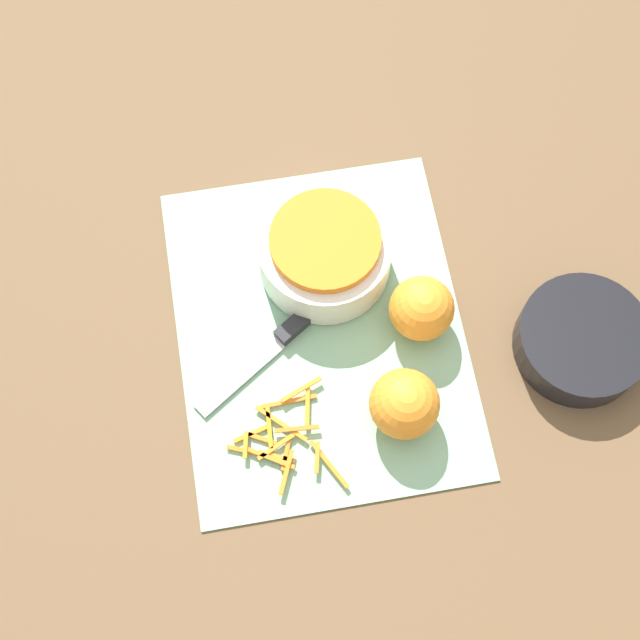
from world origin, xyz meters
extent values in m
plane|color=brown|center=(0.00, 0.00, 0.00)|extent=(4.00, 4.00, 0.00)
cube|color=#84B793|center=(0.00, 0.00, 0.00)|extent=(0.44, 0.35, 0.01)
cylinder|color=silver|center=(-0.08, 0.02, 0.04)|extent=(0.17, 0.17, 0.06)
cylinder|color=orange|center=(-0.08, 0.02, 0.07)|extent=(0.14, 0.14, 0.02)
cylinder|color=black|center=(0.07, 0.31, 0.02)|extent=(0.16, 0.16, 0.05)
cube|color=#232328|center=(-0.02, -0.01, 0.01)|extent=(0.07, 0.09, 0.02)
cube|color=silver|center=(0.04, -0.11, 0.01)|extent=(0.09, 0.12, 0.00)
sphere|color=orange|center=(0.12, 0.08, 0.05)|extent=(0.08, 0.08, 0.08)
sphere|color=orange|center=(0.01, 0.12, 0.05)|extent=(0.08, 0.08, 0.08)
cube|color=orange|center=(0.12, -0.10, 0.01)|extent=(0.02, 0.04, 0.00)
cube|color=orange|center=(0.12, -0.09, 0.01)|extent=(0.02, 0.04, 0.00)
cube|color=orange|center=(0.12, -0.08, 0.01)|extent=(0.05, 0.01, 0.00)
cube|color=orange|center=(0.15, -0.09, 0.01)|extent=(0.04, 0.06, 0.00)
cube|color=orange|center=(0.15, -0.07, 0.01)|extent=(0.04, 0.02, 0.00)
cube|color=orange|center=(0.17, -0.07, 0.01)|extent=(0.05, 0.03, 0.00)
cube|color=orange|center=(0.14, -0.08, 0.01)|extent=(0.03, 0.05, 0.00)
cube|color=orange|center=(0.12, -0.05, 0.01)|extent=(0.01, 0.05, 0.00)
cube|color=orange|center=(0.09, -0.05, 0.01)|extent=(0.01, 0.07, 0.00)
cube|color=orange|center=(0.08, -0.04, 0.01)|extent=(0.03, 0.05, 0.00)
cube|color=orange|center=(0.10, -0.03, 0.01)|extent=(0.06, 0.02, 0.00)
cube|color=orange|center=(0.14, -0.11, 0.01)|extent=(0.02, 0.04, 0.00)
cube|color=orange|center=(0.15, -0.08, 0.01)|extent=(0.02, 0.04, 0.00)
cube|color=orange|center=(0.17, -0.02, 0.01)|extent=(0.06, 0.04, 0.00)
cube|color=orange|center=(0.11, -0.07, 0.01)|extent=(0.05, 0.06, 0.00)
cube|color=orange|center=(0.16, -0.03, 0.01)|extent=(0.04, 0.01, 0.00)
cube|color=orange|center=(0.13, -0.11, 0.01)|extent=(0.03, 0.01, 0.00)
camera|label=1|loc=(0.38, -0.07, 1.04)|focal=50.00mm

